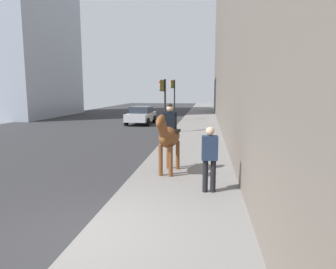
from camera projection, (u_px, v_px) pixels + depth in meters
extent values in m
cube|color=slate|center=(166.00, 241.00, 5.41)|extent=(120.00, 3.21, 0.12)
ellipsoid|color=brown|center=(169.00, 137.00, 9.59)|extent=(1.56, 0.77, 0.66)
cylinder|color=brown|center=(171.00, 161.00, 9.21)|extent=(0.13, 0.13, 0.96)
cylinder|color=brown|center=(161.00, 160.00, 9.30)|extent=(0.13, 0.13, 0.96)
cylinder|color=brown|center=(178.00, 155.00, 10.07)|extent=(0.13, 0.13, 0.96)
cylinder|color=brown|center=(168.00, 154.00, 10.16)|extent=(0.13, 0.13, 0.96)
cylinder|color=brown|center=(163.00, 129.00, 8.80)|extent=(0.67, 0.37, 0.68)
ellipsoid|color=brown|center=(160.00, 121.00, 8.57)|extent=(0.65, 0.31, 0.49)
cylinder|color=black|center=(175.00, 137.00, 10.28)|extent=(0.29, 0.14, 0.55)
cube|color=black|center=(170.00, 131.00, 9.61)|extent=(0.52, 0.66, 0.08)
cube|color=black|center=(170.00, 121.00, 9.56)|extent=(0.33, 0.42, 0.55)
sphere|color=#D8AD8C|center=(170.00, 108.00, 9.51)|extent=(0.22, 0.22, 0.22)
cone|color=black|center=(170.00, 105.00, 9.49)|extent=(0.23, 0.23, 0.10)
cylinder|color=black|center=(205.00, 176.00, 7.81)|extent=(0.14, 0.14, 0.85)
cylinder|color=black|center=(213.00, 176.00, 7.79)|extent=(0.14, 0.14, 0.85)
cube|color=#1E2D47|center=(210.00, 148.00, 7.69)|extent=(0.29, 0.42, 0.62)
sphere|color=#D8AD8C|center=(210.00, 131.00, 7.63)|extent=(0.22, 0.22, 0.22)
cube|color=#B7BABF|center=(141.00, 117.00, 24.61)|extent=(3.97, 1.87, 0.60)
cube|color=#262D38|center=(142.00, 110.00, 24.76)|extent=(2.24, 1.60, 0.52)
cylinder|color=black|center=(148.00, 122.00, 23.33)|extent=(0.65, 0.25, 0.64)
cylinder|color=black|center=(126.00, 122.00, 23.62)|extent=(0.65, 0.25, 0.64)
cylinder|color=black|center=(154.00, 119.00, 25.69)|extent=(0.65, 0.25, 0.64)
cylinder|color=black|center=(135.00, 119.00, 25.98)|extent=(0.65, 0.25, 0.64)
cylinder|color=black|center=(165.00, 107.00, 18.76)|extent=(0.12, 0.12, 3.42)
cube|color=#2D280C|center=(162.00, 86.00, 18.59)|extent=(0.20, 0.24, 0.70)
sphere|color=red|center=(160.00, 82.00, 18.58)|extent=(0.14, 0.14, 0.14)
sphere|color=orange|center=(160.00, 86.00, 18.61)|extent=(0.14, 0.14, 0.14)
sphere|color=green|center=(160.00, 89.00, 18.64)|extent=(0.14, 0.14, 0.14)
cylinder|color=black|center=(174.00, 101.00, 26.81)|extent=(0.12, 0.12, 3.67)
cube|color=#2D280C|center=(172.00, 84.00, 26.63)|extent=(0.20, 0.24, 0.70)
sphere|color=red|center=(171.00, 82.00, 26.62)|extent=(0.14, 0.14, 0.14)
sphere|color=orange|center=(171.00, 84.00, 26.65)|extent=(0.14, 0.14, 0.14)
sphere|color=green|center=(171.00, 87.00, 26.68)|extent=(0.14, 0.14, 0.14)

